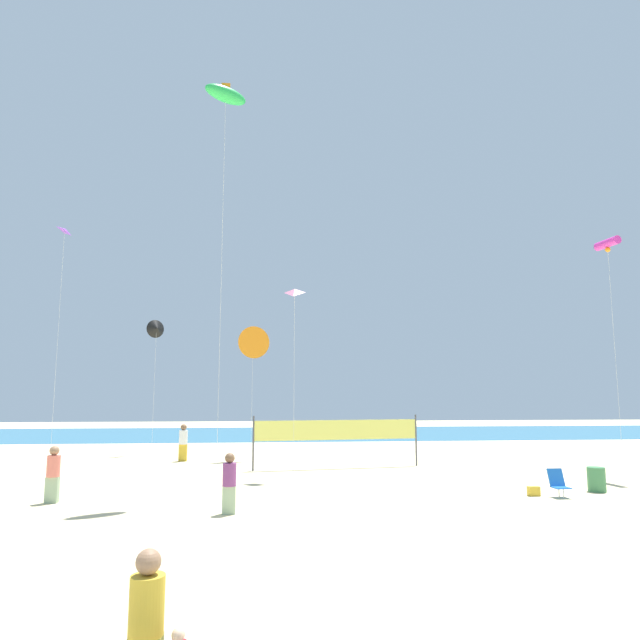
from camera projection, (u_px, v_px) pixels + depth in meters
name	position (u px, v px, depth m)	size (l,w,h in m)	color
ground_plane	(322.00, 512.00, 15.96)	(120.00, 120.00, 0.00)	beige
ocean_band	(282.00, 433.00, 50.26)	(120.00, 20.00, 0.01)	teal
mother_figure	(146.00, 623.00, 5.97)	(0.37, 0.37, 1.63)	olive
beachgoer_white_shirt	(183.00, 441.00, 28.68)	(0.42, 0.42, 1.86)	gold
beachgoer_plum_shirt	(229.00, 481.00, 15.81)	(0.38, 0.38, 1.67)	#99B28C
beachgoer_coral_shirt	(53.00, 472.00, 17.45)	(0.40, 0.40, 1.73)	#99B28C
folding_beach_chair	(558.00, 482.00, 18.43)	(0.52, 0.65, 0.89)	#1959B2
trash_barrel	(596.00, 479.00, 19.46)	(0.59, 0.59, 0.82)	#3F7F4C
volleyball_net	(338.00, 432.00, 25.98)	(7.80, 1.26, 2.40)	#4C4C51
beach_handbag	(534.00, 491.00, 18.58)	(0.38, 0.19, 0.31)	gold
kite_black_delta	(156.00, 329.00, 33.21)	(1.10, 0.87, 7.78)	silver
kite_green_inflatable	(226.00, 95.00, 21.09)	(1.75, 1.34, 14.95)	silver
kite_violet_diamond	(65.00, 233.00, 29.43)	(0.76, 0.76, 12.13)	silver
kite_orange_delta	(253.00, 343.00, 30.35)	(1.79, 0.91, 7.01)	silver
kite_pink_diamond	(294.00, 292.00, 23.79)	(0.79, 0.79, 7.93)	silver
kite_magenta_tube	(607.00, 245.00, 24.74)	(0.53, 1.31, 10.14)	silver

